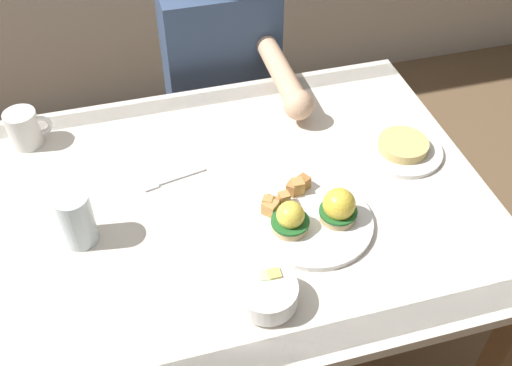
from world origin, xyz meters
name	(u,v)px	position (x,y,z in m)	size (l,w,h in m)	color
ground_plane	(237,363)	(0.00, 0.00, 0.00)	(6.00, 6.00, 0.00)	brown
dining_table	(231,231)	(0.00, 0.00, 0.63)	(1.20, 0.90, 0.74)	silver
eggs_benedict_plate	(313,215)	(0.16, -0.12, 0.77)	(0.27, 0.27, 0.09)	white
fruit_bowl	(268,294)	(0.01, -0.29, 0.77)	(0.12, 0.12, 0.06)	white
coffee_mug	(24,127)	(-0.44, 0.33, 0.79)	(0.11, 0.08, 0.09)	white
fork	(170,180)	(-0.12, 0.10, 0.74)	(0.16, 0.05, 0.00)	silver
water_glass_near	(77,222)	(-0.33, -0.03, 0.79)	(0.07, 0.07, 0.13)	silver
side_plate	(402,148)	(0.46, 0.05, 0.75)	(0.20, 0.20, 0.04)	white
diner_person	(224,80)	(0.13, 0.60, 0.65)	(0.34, 0.54, 1.14)	#33333D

